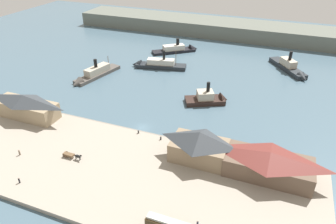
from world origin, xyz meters
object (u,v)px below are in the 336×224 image
object	(u,v)px
ferry_departing_north	(156,64)
ferry_shed_west_terminal	(199,145)
pedestrian_at_waters_edge	(19,153)
ferry_shed_customs_shed	(25,106)
pedestrian_walking_west	(198,224)
ferry_approaching_west	(93,75)
ferry_approaching_east	(179,49)
horse_cart	(72,155)
mooring_post_east	(138,132)
ferry_moored_west	(290,68)
ferry_shed_central_terminal	(268,163)
mooring_post_west	(9,103)
pedestrian_by_tram	(19,180)
mooring_post_center_west	(161,138)
ferry_near_quay	(210,99)

from	to	relation	value
ferry_departing_north	ferry_shed_west_terminal	bearing A→B (deg)	-56.92
pedestrian_at_waters_edge	ferry_shed_customs_shed	bearing A→B (deg)	126.93
pedestrian_walking_west	ferry_approaching_west	size ratio (longest dim) A/B	0.07
ferry_approaching_east	pedestrian_walking_west	bearing A→B (deg)	-68.55
horse_cart	ferry_approaching_west	world-z (taller)	ferry_approaching_west
horse_cart	mooring_post_east	distance (m)	20.82
ferry_approaching_west	ferry_moored_west	xyz separation A→B (m)	(78.49, 37.73, 0.15)
ferry_shed_central_terminal	horse_cart	size ratio (longest dim) A/B	3.63
ferry_shed_west_terminal	pedestrian_walking_west	world-z (taller)	ferry_shed_west_terminal
mooring_post_west	ferry_approaching_east	bearing A→B (deg)	64.54
ferry_shed_west_terminal	pedestrian_walking_west	distance (m)	22.93
ferry_approaching_east	pedestrian_by_tram	bearing A→B (deg)	-92.04
mooring_post_center_west	ferry_approaching_west	distance (m)	55.72
ferry_shed_central_terminal	pedestrian_at_waters_edge	world-z (taller)	ferry_shed_central_terminal
ferry_shed_west_terminal	ferry_departing_north	world-z (taller)	ferry_shed_west_terminal
pedestrian_walking_west	ferry_approaching_east	xyz separation A→B (m)	(-40.81, 103.88, -0.68)
pedestrian_by_tram	ferry_approaching_east	world-z (taller)	ferry_approaching_east
ferry_near_quay	mooring_post_center_west	bearing A→B (deg)	-103.57
ferry_shed_west_terminal	horse_cart	distance (m)	34.66
ferry_approaching_east	horse_cart	bearing A→B (deg)	-88.52
ferry_shed_west_terminal	pedestrian_walking_west	xyz separation A→B (m)	(6.18, -21.80, -3.57)
ferry_shed_central_terminal	mooring_post_east	distance (m)	39.02
ferry_shed_central_terminal	ferry_departing_north	distance (m)	80.07
pedestrian_walking_west	ferry_moored_west	bearing A→B (deg)	81.53
ferry_shed_customs_shed	ferry_moored_west	world-z (taller)	ferry_shed_customs_shed
pedestrian_by_tram	ferry_approaching_west	distance (m)	65.40
ferry_departing_north	ferry_shed_customs_shed	bearing A→B (deg)	-111.03
pedestrian_by_tram	mooring_post_west	world-z (taller)	pedestrian_by_tram
ferry_moored_west	mooring_post_center_west	bearing A→B (deg)	-115.39
ferry_approaching_east	ferry_approaching_west	xyz separation A→B (m)	(-23.27, -44.83, 0.22)
ferry_shed_central_terminal	ferry_moored_west	xyz separation A→B (m)	(2.62, 74.99, -3.12)
pedestrian_at_waters_edge	pedestrian_by_tram	world-z (taller)	pedestrian_at_waters_edge
pedestrian_walking_west	ferry_approaching_east	distance (m)	111.61
ferry_approaching_east	ferry_near_quay	bearing A→B (deg)	-59.02
pedestrian_by_tram	ferry_near_quay	size ratio (longest dim) A/B	0.10
pedestrian_walking_west	ferry_moored_west	size ratio (longest dim) A/B	0.07
pedestrian_by_tram	ferry_approaching_east	xyz separation A→B (m)	(3.82, 107.27, -0.62)
horse_cart	pedestrian_by_tram	world-z (taller)	horse_cart
ferry_moored_west	mooring_post_west	bearing A→B (deg)	-142.56
ferry_shed_customs_shed	pedestrian_by_tram	xyz separation A→B (m)	(21.02, -25.74, -3.27)
ferry_approaching_east	ferry_departing_north	world-z (taller)	ferry_departing_north
pedestrian_walking_west	ferry_departing_north	bearing A→B (deg)	118.82
mooring_post_center_west	ferry_moored_west	xyz separation A→B (m)	(33.54, 70.65, 0.03)
mooring_post_center_west	mooring_post_east	distance (m)	7.69
ferry_shed_west_terminal	ferry_approaching_east	distance (m)	89.19
ferry_shed_customs_shed	pedestrian_walking_west	xyz separation A→B (m)	(65.65, -22.35, -3.21)
mooring_post_west	ferry_approaching_east	size ratio (longest dim) A/B	0.04
ferry_shed_west_terminal	pedestrian_at_waters_edge	bearing A→B (deg)	-160.38
ferry_shed_west_terminal	mooring_post_center_west	xyz separation A→B (m)	(-12.95, 4.34, -3.90)
horse_cart	ferry_near_quay	distance (m)	53.43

